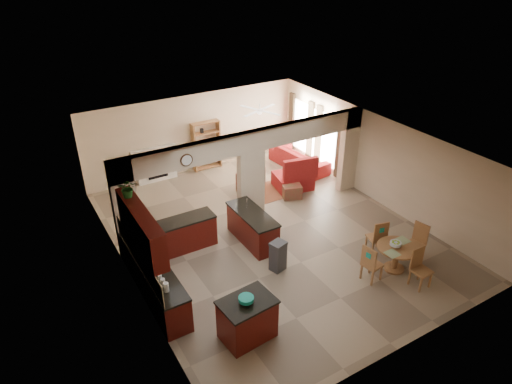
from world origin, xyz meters
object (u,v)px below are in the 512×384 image
dining_table (396,254)px  sofa (299,158)px  armchair (250,179)px  kitchen_island (247,319)px

dining_table → sofa: sofa is taller
sofa → armchair: size_ratio=2.99×
dining_table → armchair: size_ratio=1.24×
kitchen_island → dining_table: bearing=-4.6°
kitchen_island → sofa: (5.78, 6.24, -0.13)m
sofa → armchair: bearing=97.6°
kitchen_island → dining_table: size_ratio=1.17×
kitchen_island → armchair: size_ratio=1.46×
armchair → sofa: bearing=152.3°
sofa → armchair: (-2.41, -0.58, 0.01)m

